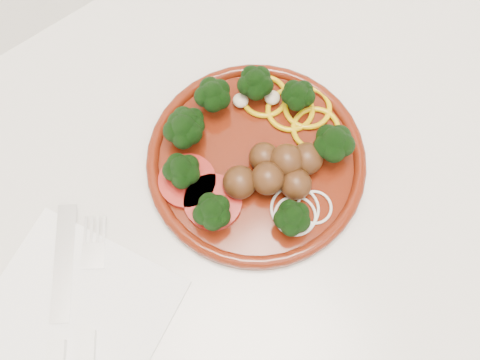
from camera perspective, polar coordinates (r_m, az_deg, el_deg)
counter at (r=1.09m, az=-10.56°, el=-15.79°), size 2.40×0.60×0.90m
plate at (r=0.65m, az=1.05°, el=2.42°), size 0.24×0.24×0.06m
napkin at (r=0.65m, az=-15.70°, el=-12.74°), size 0.24×0.24×0.00m
knife at (r=0.64m, az=-16.97°, el=-14.95°), size 0.15×0.20×0.01m
fork at (r=0.63m, az=-14.23°, el=-15.38°), size 0.13×0.18×0.01m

